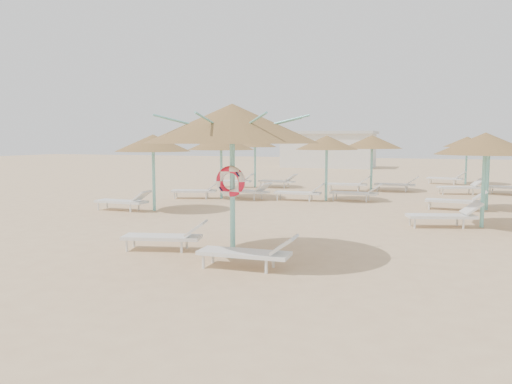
% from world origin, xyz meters
% --- Properties ---
extents(ground, '(120.00, 120.00, 0.00)m').
position_xyz_m(ground, '(0.00, 0.00, 0.00)').
color(ground, '#D4AF81').
rests_on(ground, ground).
extents(main_palapa, '(3.62, 3.62, 3.24)m').
position_xyz_m(main_palapa, '(-0.38, -0.14, 2.82)').
color(main_palapa, '#78D0C8').
rests_on(main_palapa, ground).
extents(lounger_main_a, '(1.98, 1.03, 0.69)m').
position_xyz_m(lounger_main_a, '(-2.06, 0.01, 0.33)').
color(lounger_main_a, white).
rests_on(lounger_main_a, ground).
extents(lounger_main_b, '(1.96, 0.67, 0.70)m').
position_xyz_m(lounger_main_b, '(0.31, -0.88, 0.34)').
color(lounger_main_b, white).
rests_on(lounger_main_b, ground).
extents(palapa_field, '(20.33, 18.90, 2.72)m').
position_xyz_m(palapa_field, '(2.22, 10.93, 2.30)').
color(palapa_field, '#78D0C8').
rests_on(palapa_field, ground).
extents(service_hut, '(8.40, 4.40, 3.25)m').
position_xyz_m(service_hut, '(-6.00, 35.00, 1.64)').
color(service_hut, silver).
rests_on(service_hut, ground).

